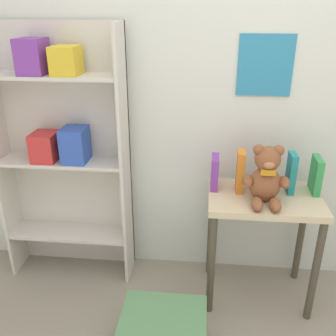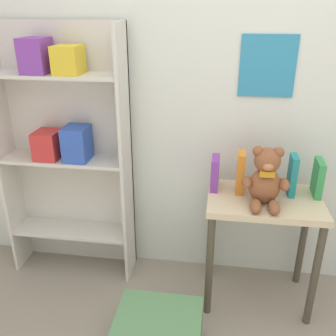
{
  "view_description": "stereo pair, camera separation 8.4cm",
  "coord_description": "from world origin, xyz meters",
  "px_view_note": "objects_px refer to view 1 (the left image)",
  "views": [
    {
      "loc": [
        -0.22,
        -0.76,
        1.58
      ],
      "look_at": [
        -0.4,
        1.08,
        0.77
      ],
      "focal_mm": 40.0,
      "sensor_mm": 36.0,
      "label": 1
    },
    {
      "loc": [
        -0.13,
        -0.75,
        1.58
      ],
      "look_at": [
        -0.4,
        1.08,
        0.77
      ],
      "focal_mm": 40.0,
      "sensor_mm": 36.0,
      "label": 2
    }
  ],
  "objects_px": {
    "book_standing_teal": "(291,173)",
    "book_standing_green": "(316,175)",
    "teddy_bear": "(266,177)",
    "book_standing_pink": "(265,171)",
    "display_table": "(263,216)",
    "bookshelf_side": "(63,145)",
    "book_standing_purple": "(215,172)",
    "book_standing_orange": "(240,171)",
    "storage_bin": "(163,335)"
  },
  "relations": [
    {
      "from": "book_standing_purple",
      "to": "storage_bin",
      "type": "relative_size",
      "value": 0.44
    },
    {
      "from": "teddy_bear",
      "to": "book_standing_purple",
      "type": "height_order",
      "value": "teddy_bear"
    },
    {
      "from": "book_standing_orange",
      "to": "storage_bin",
      "type": "bearing_deg",
      "value": -122.04
    },
    {
      "from": "book_standing_orange",
      "to": "book_standing_teal",
      "type": "xyz_separation_m",
      "value": [
        0.27,
        0.01,
        -0.0
      ]
    },
    {
      "from": "book_standing_purple",
      "to": "storage_bin",
      "type": "xyz_separation_m",
      "value": [
        -0.22,
        -0.56,
        -0.63
      ]
    },
    {
      "from": "book_standing_orange",
      "to": "storage_bin",
      "type": "height_order",
      "value": "book_standing_orange"
    },
    {
      "from": "bookshelf_side",
      "to": "teddy_bear",
      "type": "relative_size",
      "value": 4.94
    },
    {
      "from": "book_standing_purple",
      "to": "storage_bin",
      "type": "bearing_deg",
      "value": -110.61
    },
    {
      "from": "book_standing_orange",
      "to": "bookshelf_side",
      "type": "bearing_deg",
      "value": 176.31
    },
    {
      "from": "teddy_bear",
      "to": "book_standing_purple",
      "type": "relative_size",
      "value": 1.7
    },
    {
      "from": "teddy_bear",
      "to": "book_standing_orange",
      "type": "bearing_deg",
      "value": 134.06
    },
    {
      "from": "display_table",
      "to": "book_standing_purple",
      "type": "distance_m",
      "value": 0.35
    },
    {
      "from": "book_standing_teal",
      "to": "book_standing_orange",
      "type": "bearing_deg",
      "value": -178.95
    },
    {
      "from": "book_standing_orange",
      "to": "book_standing_green",
      "type": "height_order",
      "value": "book_standing_orange"
    },
    {
      "from": "storage_bin",
      "to": "book_standing_pink",
      "type": "bearing_deg",
      "value": 48.48
    },
    {
      "from": "storage_bin",
      "to": "book_standing_teal",
      "type": "bearing_deg",
      "value": 40.88
    },
    {
      "from": "bookshelf_side",
      "to": "book_standing_purple",
      "type": "bearing_deg",
      "value": -4.83
    },
    {
      "from": "book_standing_teal",
      "to": "book_standing_green",
      "type": "xyz_separation_m",
      "value": [
        0.13,
        0.02,
        -0.01
      ]
    },
    {
      "from": "teddy_bear",
      "to": "book_standing_purple",
      "type": "bearing_deg",
      "value": 150.05
    },
    {
      "from": "display_table",
      "to": "teddy_bear",
      "type": "bearing_deg",
      "value": -105.53
    },
    {
      "from": "bookshelf_side",
      "to": "book_standing_purple",
      "type": "height_order",
      "value": "bookshelf_side"
    },
    {
      "from": "teddy_bear",
      "to": "book_standing_teal",
      "type": "distance_m",
      "value": 0.2
    },
    {
      "from": "book_standing_orange",
      "to": "book_standing_teal",
      "type": "bearing_deg",
      "value": 3.73
    },
    {
      "from": "display_table",
      "to": "bookshelf_side",
      "type": "bearing_deg",
      "value": 172.21
    },
    {
      "from": "book_standing_orange",
      "to": "book_standing_pink",
      "type": "relative_size",
      "value": 1.02
    },
    {
      "from": "bookshelf_side",
      "to": "storage_bin",
      "type": "relative_size",
      "value": 3.7
    },
    {
      "from": "book_standing_pink",
      "to": "storage_bin",
      "type": "relative_size",
      "value": 0.54
    },
    {
      "from": "teddy_bear",
      "to": "storage_bin",
      "type": "relative_size",
      "value": 0.75
    },
    {
      "from": "bookshelf_side",
      "to": "storage_bin",
      "type": "height_order",
      "value": "bookshelf_side"
    },
    {
      "from": "book_standing_purple",
      "to": "book_standing_teal",
      "type": "height_order",
      "value": "book_standing_teal"
    },
    {
      "from": "book_standing_purple",
      "to": "book_standing_teal",
      "type": "bearing_deg",
      "value": -0.84
    },
    {
      "from": "book_standing_green",
      "to": "book_standing_purple",
      "type": "bearing_deg",
      "value": -177.84
    },
    {
      "from": "book_standing_purple",
      "to": "book_standing_teal",
      "type": "distance_m",
      "value": 0.4
    },
    {
      "from": "book_standing_purple",
      "to": "book_standing_pink",
      "type": "distance_m",
      "value": 0.27
    },
    {
      "from": "display_table",
      "to": "storage_bin",
      "type": "relative_size",
      "value": 1.6
    },
    {
      "from": "teddy_bear",
      "to": "book_standing_green",
      "type": "bearing_deg",
      "value": 27.05
    },
    {
      "from": "display_table",
      "to": "book_standing_green",
      "type": "distance_m",
      "value": 0.36
    },
    {
      "from": "book_standing_teal",
      "to": "book_standing_green",
      "type": "height_order",
      "value": "book_standing_teal"
    },
    {
      "from": "display_table",
      "to": "book_standing_teal",
      "type": "relative_size",
      "value": 2.97
    },
    {
      "from": "book_standing_purple",
      "to": "book_standing_teal",
      "type": "relative_size",
      "value": 0.82
    },
    {
      "from": "teddy_bear",
      "to": "book_standing_pink",
      "type": "bearing_deg",
      "value": 83.12
    },
    {
      "from": "book_standing_purple",
      "to": "book_standing_pink",
      "type": "relative_size",
      "value": 0.82
    },
    {
      "from": "display_table",
      "to": "book_standing_pink",
      "type": "relative_size",
      "value": 2.96
    },
    {
      "from": "book_standing_teal",
      "to": "book_standing_green",
      "type": "distance_m",
      "value": 0.14
    },
    {
      "from": "storage_bin",
      "to": "book_standing_purple",
      "type": "bearing_deg",
      "value": 68.09
    },
    {
      "from": "display_table",
      "to": "teddy_bear",
      "type": "xyz_separation_m",
      "value": [
        -0.02,
        -0.06,
        0.26
      ]
    },
    {
      "from": "book_standing_teal",
      "to": "teddy_bear",
      "type": "bearing_deg",
      "value": -140.29
    },
    {
      "from": "book_standing_pink",
      "to": "book_standing_teal",
      "type": "distance_m",
      "value": 0.13
    },
    {
      "from": "book_standing_pink",
      "to": "book_standing_green",
      "type": "height_order",
      "value": "book_standing_pink"
    },
    {
      "from": "book_standing_purple",
      "to": "book_standing_orange",
      "type": "relative_size",
      "value": 0.8
    }
  ]
}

